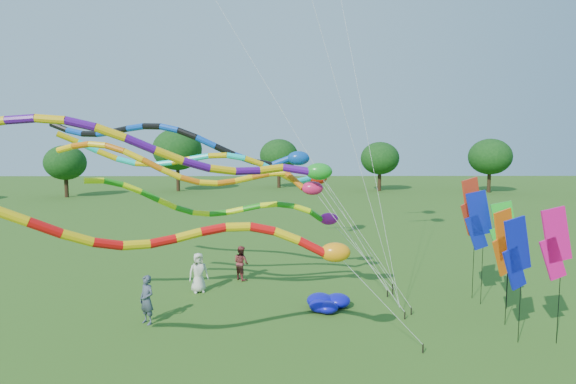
{
  "coord_description": "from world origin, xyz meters",
  "views": [
    {
      "loc": [
        -2.05,
        -14.25,
        6.81
      ],
      "look_at": [
        -1.89,
        4.71,
        4.8
      ],
      "focal_mm": 30.0,
      "sensor_mm": 36.0,
      "label": 1
    }
  ],
  "objects_px": {
    "blue_nylon_heap": "(339,302)",
    "person_a": "(198,273)",
    "tube_kite_orange": "(221,174)",
    "person_c": "(241,263)",
    "tube_kite_red": "(209,238)",
    "person_b": "(147,300)"
  },
  "relations": [
    {
      "from": "blue_nylon_heap",
      "to": "person_a",
      "type": "distance_m",
      "value": 6.52
    },
    {
      "from": "tube_kite_orange",
      "to": "blue_nylon_heap",
      "type": "distance_m",
      "value": 7.14
    },
    {
      "from": "person_c",
      "to": "tube_kite_red",
      "type": "bearing_deg",
      "value": 137.37
    },
    {
      "from": "blue_nylon_heap",
      "to": "person_a",
      "type": "bearing_deg",
      "value": 160.46
    },
    {
      "from": "tube_kite_orange",
      "to": "blue_nylon_heap",
      "type": "xyz_separation_m",
      "value": [
        4.62,
        0.99,
        -5.35
      ]
    },
    {
      "from": "tube_kite_red",
      "to": "blue_nylon_heap",
      "type": "xyz_separation_m",
      "value": [
        4.37,
        5.67,
        -3.84
      ]
    },
    {
      "from": "tube_kite_orange",
      "to": "person_a",
      "type": "relative_size",
      "value": 7.17
    },
    {
      "from": "tube_kite_orange",
      "to": "person_b",
      "type": "bearing_deg",
      "value": -165.2
    },
    {
      "from": "tube_kite_red",
      "to": "tube_kite_orange",
      "type": "xyz_separation_m",
      "value": [
        -0.26,
        4.68,
        1.51
      ]
    },
    {
      "from": "blue_nylon_heap",
      "to": "person_c",
      "type": "distance_m",
      "value": 6.05
    },
    {
      "from": "person_a",
      "to": "blue_nylon_heap",
      "type": "bearing_deg",
      "value": -42.22
    },
    {
      "from": "person_b",
      "to": "person_c",
      "type": "relative_size",
      "value": 1.09
    },
    {
      "from": "tube_kite_red",
      "to": "person_a",
      "type": "distance_m",
      "value": 8.65
    },
    {
      "from": "blue_nylon_heap",
      "to": "person_b",
      "type": "height_order",
      "value": "person_b"
    },
    {
      "from": "person_b",
      "to": "person_c",
      "type": "xyz_separation_m",
      "value": [
        3.01,
        5.75,
        -0.08
      ]
    },
    {
      "from": "tube_kite_orange",
      "to": "person_a",
      "type": "xyz_separation_m",
      "value": [
        -1.49,
        3.16,
        -4.7
      ]
    },
    {
      "from": "blue_nylon_heap",
      "to": "person_a",
      "type": "relative_size",
      "value": 1.0
    },
    {
      "from": "tube_kite_red",
      "to": "person_c",
      "type": "bearing_deg",
      "value": 76.97
    },
    {
      "from": "person_a",
      "to": "person_b",
      "type": "xyz_separation_m",
      "value": [
        -1.26,
        -3.77,
        0.02
      ]
    },
    {
      "from": "tube_kite_orange",
      "to": "person_a",
      "type": "height_order",
      "value": "tube_kite_orange"
    },
    {
      "from": "tube_kite_orange",
      "to": "blue_nylon_heap",
      "type": "bearing_deg",
      "value": 14.49
    },
    {
      "from": "blue_nylon_heap",
      "to": "person_c",
      "type": "bearing_deg",
      "value": 136.43
    }
  ]
}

